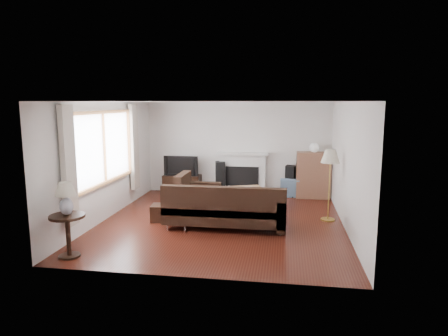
# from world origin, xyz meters

# --- Properties ---
(room) EXTENTS (5.10, 5.60, 2.54)m
(room) POSITION_xyz_m (0.00, 0.00, 1.25)
(room) COLOR #481910
(room) RESTS_ON ground
(window) EXTENTS (0.12, 2.74, 1.54)m
(window) POSITION_xyz_m (-2.45, -0.20, 1.55)
(window) COLOR #8E5D34
(window) RESTS_ON room
(curtain_near) EXTENTS (0.10, 0.35, 2.10)m
(curtain_near) POSITION_xyz_m (-2.40, -1.72, 1.40)
(curtain_near) COLOR beige
(curtain_near) RESTS_ON room
(curtain_far) EXTENTS (0.10, 0.35, 2.10)m
(curtain_far) POSITION_xyz_m (-2.40, 1.32, 1.40)
(curtain_far) COLOR beige
(curtain_far) RESTS_ON room
(fireplace) EXTENTS (1.40, 0.26, 1.15)m
(fireplace) POSITION_xyz_m (0.15, 2.64, 0.57)
(fireplace) COLOR white
(fireplace) RESTS_ON room
(tv_stand) EXTENTS (1.02, 0.46, 0.51)m
(tv_stand) POSITION_xyz_m (-1.51, 2.49, 0.25)
(tv_stand) COLOR black
(tv_stand) RESTS_ON ground
(television) EXTENTS (0.95, 0.12, 0.54)m
(television) POSITION_xyz_m (-1.51, 2.49, 0.78)
(television) COLOR black
(television) RESTS_ON tv_stand
(speaker_left) EXTENTS (0.31, 0.35, 0.90)m
(speaker_left) POSITION_xyz_m (-0.45, 2.54, 0.45)
(speaker_left) COLOR black
(speaker_left) RESTS_ON ground
(speaker_right) EXTENTS (0.28, 0.32, 0.84)m
(speaker_right) POSITION_xyz_m (1.44, 2.55, 0.42)
(speaker_right) COLOR black
(speaker_right) RESTS_ON ground
(bookshelf) EXTENTS (0.88, 0.42, 1.21)m
(bookshelf) POSITION_xyz_m (2.03, 2.51, 0.60)
(bookshelf) COLOR brown
(bookshelf) RESTS_ON ground
(globe_lamp) EXTENTS (0.24, 0.24, 0.24)m
(globe_lamp) POSITION_xyz_m (2.03, 2.51, 1.33)
(globe_lamp) COLOR white
(globe_lamp) RESTS_ON bookshelf
(sectional_sofa) EXTENTS (2.61, 1.91, 0.84)m
(sectional_sofa) POSITION_xyz_m (0.13, -0.35, 0.42)
(sectional_sofa) COLOR black
(sectional_sofa) RESTS_ON ground
(coffee_table) EXTENTS (1.36, 1.06, 0.47)m
(coffee_table) POSITION_xyz_m (0.19, 1.19, 0.24)
(coffee_table) COLOR #A3784E
(coffee_table) RESTS_ON ground
(footstool) EXTENTS (0.45, 0.45, 0.34)m
(footstool) POSITION_xyz_m (-1.29, -0.11, 0.17)
(footstool) COLOR black
(footstool) RESTS_ON ground
(floor_lamp) EXTENTS (0.45, 0.45, 1.52)m
(floor_lamp) POSITION_xyz_m (2.22, 0.46, 0.76)
(floor_lamp) COLOR gold
(floor_lamp) RESTS_ON ground
(side_table) EXTENTS (0.56, 0.56, 0.70)m
(side_table) POSITION_xyz_m (-2.15, -2.29, 0.35)
(side_table) COLOR black
(side_table) RESTS_ON ground
(table_lamp) EXTENTS (0.33, 0.33, 0.53)m
(table_lamp) POSITION_xyz_m (-2.15, -2.29, 0.97)
(table_lamp) COLOR silver
(table_lamp) RESTS_ON side_table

